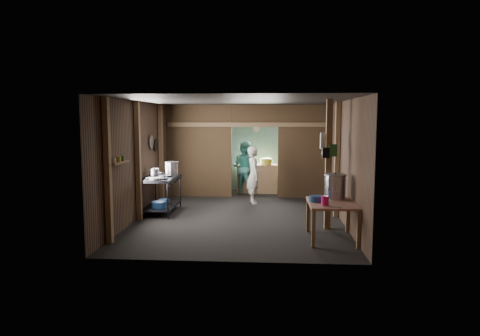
# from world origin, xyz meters

# --- Properties ---
(floor) EXTENTS (4.50, 7.00, 0.00)m
(floor) POSITION_xyz_m (0.00, 0.00, 0.00)
(floor) COLOR black
(floor) RESTS_ON ground
(ceiling) EXTENTS (4.50, 7.00, 0.00)m
(ceiling) POSITION_xyz_m (0.00, 0.00, 2.60)
(ceiling) COLOR black
(ceiling) RESTS_ON ground
(wall_back) EXTENTS (4.50, 0.00, 2.60)m
(wall_back) POSITION_xyz_m (0.00, 3.50, 1.30)
(wall_back) COLOR brown
(wall_back) RESTS_ON ground
(wall_front) EXTENTS (4.50, 0.00, 2.60)m
(wall_front) POSITION_xyz_m (0.00, -3.50, 1.30)
(wall_front) COLOR brown
(wall_front) RESTS_ON ground
(wall_left) EXTENTS (0.00, 7.00, 2.60)m
(wall_left) POSITION_xyz_m (-2.25, 0.00, 1.30)
(wall_left) COLOR brown
(wall_left) RESTS_ON ground
(wall_right) EXTENTS (0.00, 7.00, 2.60)m
(wall_right) POSITION_xyz_m (2.25, 0.00, 1.30)
(wall_right) COLOR brown
(wall_right) RESTS_ON ground
(partition_left) EXTENTS (1.85, 0.10, 2.60)m
(partition_left) POSITION_xyz_m (-1.32, 2.20, 1.30)
(partition_left) COLOR brown
(partition_left) RESTS_ON floor
(partition_right) EXTENTS (1.35, 0.10, 2.60)m
(partition_right) POSITION_xyz_m (1.57, 2.20, 1.30)
(partition_right) COLOR brown
(partition_right) RESTS_ON floor
(partition_header) EXTENTS (1.30, 0.10, 0.60)m
(partition_header) POSITION_xyz_m (0.25, 2.20, 2.30)
(partition_header) COLOR brown
(partition_header) RESTS_ON wall_back
(turquoise_panel) EXTENTS (4.40, 0.06, 2.50)m
(turquoise_panel) POSITION_xyz_m (0.00, 3.44, 1.25)
(turquoise_panel) COLOR #71A6A5
(turquoise_panel) RESTS_ON wall_back
(back_counter) EXTENTS (1.20, 0.50, 0.85)m
(back_counter) POSITION_xyz_m (0.30, 2.95, 0.42)
(back_counter) COLOR olive
(back_counter) RESTS_ON floor
(wall_clock) EXTENTS (0.20, 0.03, 0.20)m
(wall_clock) POSITION_xyz_m (0.25, 3.40, 1.90)
(wall_clock) COLOR beige
(wall_clock) RESTS_ON wall_back
(post_left_a) EXTENTS (0.10, 0.12, 2.60)m
(post_left_a) POSITION_xyz_m (-2.18, -2.60, 1.30)
(post_left_a) COLOR olive
(post_left_a) RESTS_ON floor
(post_left_b) EXTENTS (0.10, 0.12, 2.60)m
(post_left_b) POSITION_xyz_m (-2.18, -0.80, 1.30)
(post_left_b) COLOR olive
(post_left_b) RESTS_ON floor
(post_left_c) EXTENTS (0.10, 0.12, 2.60)m
(post_left_c) POSITION_xyz_m (-2.18, 1.20, 1.30)
(post_left_c) COLOR olive
(post_left_c) RESTS_ON floor
(post_right) EXTENTS (0.10, 0.12, 2.60)m
(post_right) POSITION_xyz_m (2.18, -0.20, 1.30)
(post_right) COLOR olive
(post_right) RESTS_ON floor
(post_free) EXTENTS (0.12, 0.12, 2.60)m
(post_free) POSITION_xyz_m (1.85, -1.30, 1.30)
(post_free) COLOR olive
(post_free) RESTS_ON floor
(cross_beam) EXTENTS (4.40, 0.12, 0.12)m
(cross_beam) POSITION_xyz_m (0.00, 2.15, 2.05)
(cross_beam) COLOR olive
(cross_beam) RESTS_ON wall_left
(pan_lid_big) EXTENTS (0.03, 0.34, 0.34)m
(pan_lid_big) POSITION_xyz_m (-2.21, 0.40, 1.65)
(pan_lid_big) COLOR slate
(pan_lid_big) RESTS_ON wall_left
(pan_lid_small) EXTENTS (0.03, 0.30, 0.30)m
(pan_lid_small) POSITION_xyz_m (-2.21, 0.80, 1.55)
(pan_lid_small) COLOR black
(pan_lid_small) RESTS_ON wall_left
(wall_shelf) EXTENTS (0.14, 0.80, 0.03)m
(wall_shelf) POSITION_xyz_m (-2.15, -2.10, 1.40)
(wall_shelf) COLOR olive
(wall_shelf) RESTS_ON wall_left
(jar_white) EXTENTS (0.07, 0.07, 0.10)m
(jar_white) POSITION_xyz_m (-2.15, -2.35, 1.47)
(jar_white) COLOR beige
(jar_white) RESTS_ON wall_shelf
(jar_yellow) EXTENTS (0.08, 0.08, 0.10)m
(jar_yellow) POSITION_xyz_m (-2.15, -2.10, 1.47)
(jar_yellow) COLOR gold
(jar_yellow) RESTS_ON wall_shelf
(jar_green) EXTENTS (0.06, 0.06, 0.10)m
(jar_green) POSITION_xyz_m (-2.15, -1.88, 1.47)
(jar_green) COLOR #2C662F
(jar_green) RESTS_ON wall_shelf
(bag_white) EXTENTS (0.22, 0.15, 0.32)m
(bag_white) POSITION_xyz_m (1.80, -1.22, 1.78)
(bag_white) COLOR beige
(bag_white) RESTS_ON post_free
(bag_green) EXTENTS (0.16, 0.12, 0.24)m
(bag_green) POSITION_xyz_m (1.92, -1.36, 1.60)
(bag_green) COLOR #2C662F
(bag_green) RESTS_ON post_free
(bag_black) EXTENTS (0.14, 0.10, 0.20)m
(bag_black) POSITION_xyz_m (1.78, -1.38, 1.55)
(bag_black) COLOR black
(bag_black) RESTS_ON post_free
(gas_range) EXTENTS (0.75, 1.46, 0.86)m
(gas_range) POSITION_xyz_m (-1.88, -0.03, 0.43)
(gas_range) COLOR black
(gas_range) RESTS_ON floor
(prep_table) EXTENTS (0.86, 1.18, 0.70)m
(prep_table) POSITION_xyz_m (1.83, -2.09, 0.35)
(prep_table) COLOR tan
(prep_table) RESTS_ON floor
(stove_pot_large) EXTENTS (0.33, 0.33, 0.33)m
(stove_pot_large) POSITION_xyz_m (-1.71, 0.38, 1.01)
(stove_pot_large) COLOR #AEAEBB
(stove_pot_large) RESTS_ON gas_range
(stove_pot_med) EXTENTS (0.30, 0.30, 0.20)m
(stove_pot_med) POSITION_xyz_m (-2.05, 0.01, 0.95)
(stove_pot_med) COLOR #AEAEBB
(stove_pot_med) RESTS_ON gas_range
(frying_pan) EXTENTS (0.45, 0.58, 0.07)m
(frying_pan) POSITION_xyz_m (-1.88, -0.57, 0.89)
(frying_pan) COLOR slate
(frying_pan) RESTS_ON gas_range
(blue_tub_front) EXTENTS (0.35, 0.35, 0.14)m
(blue_tub_front) POSITION_xyz_m (-1.88, -0.26, 0.24)
(blue_tub_front) COLOR navy
(blue_tub_front) RESTS_ON gas_range
(blue_tub_back) EXTENTS (0.27, 0.27, 0.11)m
(blue_tub_back) POSITION_xyz_m (-1.88, 0.21, 0.22)
(blue_tub_back) COLOR navy
(blue_tub_back) RESTS_ON gas_range
(stock_pot) EXTENTS (0.50, 0.50, 0.50)m
(stock_pot) POSITION_xyz_m (1.93, -1.72, 0.92)
(stock_pot) COLOR #AEAEBB
(stock_pot) RESTS_ON prep_table
(wash_basin) EXTENTS (0.36, 0.36, 0.11)m
(wash_basin) POSITION_xyz_m (1.55, -2.05, 0.75)
(wash_basin) COLOR navy
(wash_basin) RESTS_ON prep_table
(pink_bucket) EXTENTS (0.17, 0.17, 0.16)m
(pink_bucket) POSITION_xyz_m (1.66, -2.37, 0.78)
(pink_bucket) COLOR #D8146C
(pink_bucket) RESTS_ON prep_table
(knife) EXTENTS (0.30, 0.12, 0.01)m
(knife) POSITION_xyz_m (1.76, -2.57, 0.70)
(knife) COLOR #AEAEBB
(knife) RESTS_ON prep_table
(yellow_tub) EXTENTS (0.33, 0.33, 0.19)m
(yellow_tub) POSITION_xyz_m (0.57, 2.95, 0.94)
(yellow_tub) COLOR gold
(yellow_tub) RESTS_ON back_counter
(red_cup) EXTENTS (0.12, 0.12, 0.14)m
(red_cup) POSITION_xyz_m (0.06, 2.95, 0.92)
(red_cup) COLOR #9A340C
(red_cup) RESTS_ON back_counter
(cook) EXTENTS (0.47, 0.61, 1.50)m
(cook) POSITION_xyz_m (0.26, 1.25, 0.75)
(cook) COLOR silver
(cook) RESTS_ON floor
(worker_back) EXTENTS (0.91, 0.82, 1.55)m
(worker_back) POSITION_xyz_m (-0.08, 2.75, 0.78)
(worker_back) COLOR teal
(worker_back) RESTS_ON floor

